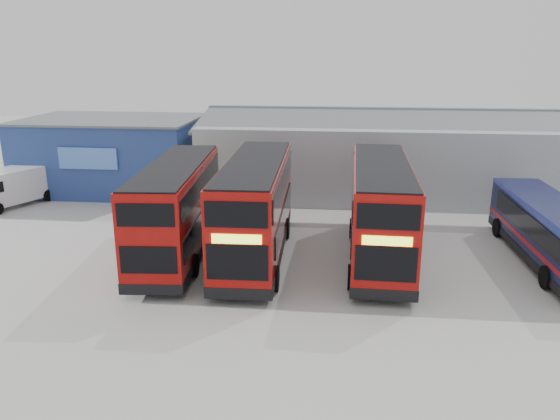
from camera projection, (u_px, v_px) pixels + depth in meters
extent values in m
plane|color=#A0A09B|center=(276.00, 307.00, 21.62)|extent=(120.00, 120.00, 0.00)
cube|color=navy|center=(114.00, 154.00, 39.55)|extent=(12.00, 8.00, 5.00)
cube|color=#585D61|center=(111.00, 119.00, 38.83)|extent=(12.30, 8.30, 0.15)
cube|color=#4E82DD|center=(88.00, 158.00, 35.50)|extent=(3.96, 0.15, 1.40)
cube|color=#949BA2|center=(419.00, 156.00, 39.14)|extent=(30.00, 12.00, 5.00)
cube|color=#585D61|center=(428.00, 122.00, 35.69)|extent=(30.50, 6.33, 1.29)
cube|color=#585D61|center=(417.00, 113.00, 41.03)|extent=(30.50, 6.33, 1.29)
cube|color=#9E0B09|center=(177.00, 208.00, 26.49)|extent=(3.40, 10.96, 4.16)
cube|color=black|center=(179.00, 244.00, 27.02)|extent=(3.45, 11.00, 0.46)
cube|color=black|center=(203.00, 220.00, 26.19)|extent=(0.77, 9.12, 0.98)
cube|color=black|center=(149.00, 219.00, 26.27)|extent=(0.77, 9.12, 0.98)
cube|color=black|center=(203.00, 183.00, 26.09)|extent=(0.85, 10.14, 0.98)
cube|color=black|center=(149.00, 182.00, 26.17)|extent=(0.85, 10.14, 0.98)
cube|color=black|center=(197.00, 191.00, 31.84)|extent=(2.31, 0.23, 1.39)
cube|color=black|center=(196.00, 160.00, 31.32)|extent=(2.31, 0.23, 0.98)
cube|color=#DBFF35|center=(197.00, 176.00, 31.59)|extent=(1.85, 0.19, 0.36)
cube|color=black|center=(148.00, 260.00, 21.46)|extent=(2.26, 0.23, 1.13)
cube|color=black|center=(145.00, 215.00, 20.94)|extent=(2.26, 0.23, 0.92)
cube|color=black|center=(175.00, 165.00, 25.89)|extent=(3.24, 10.79, 0.10)
cylinder|color=black|center=(215.00, 222.00, 30.58)|extent=(0.41, 1.09, 1.07)
cylinder|color=black|center=(171.00, 221.00, 30.66)|extent=(0.41, 1.09, 1.07)
cylinder|color=black|center=(194.00, 266.00, 24.38)|extent=(0.41, 1.09, 1.07)
cylinder|color=black|center=(139.00, 265.00, 24.45)|extent=(0.41, 1.09, 1.07)
cube|color=#9E0B09|center=(255.00, 207.00, 26.23)|extent=(3.00, 11.32, 4.34)
cube|color=black|center=(256.00, 245.00, 26.78)|extent=(3.04, 11.37, 0.48)
cube|color=black|center=(229.00, 214.00, 26.89)|extent=(0.32, 9.53, 1.02)
cube|color=black|center=(284.00, 215.00, 26.67)|extent=(0.32, 9.53, 1.02)
cube|color=black|center=(227.00, 180.00, 25.96)|extent=(0.36, 10.60, 1.02)
cube|color=black|center=(283.00, 181.00, 25.75)|extent=(0.36, 10.60, 1.02)
cube|color=black|center=(237.00, 263.00, 21.00)|extent=(2.41, 0.12, 1.45)
cube|color=black|center=(236.00, 215.00, 20.46)|extent=(2.41, 0.12, 1.02)
cube|color=#DBFF35|center=(237.00, 239.00, 20.72)|extent=(1.93, 0.10, 0.37)
cube|color=black|center=(267.00, 190.00, 31.80)|extent=(2.36, 0.12, 1.18)
cube|color=black|center=(267.00, 158.00, 31.25)|extent=(2.36, 0.12, 0.96)
cube|color=black|center=(255.00, 162.00, 25.61)|extent=(2.83, 11.16, 0.11)
cylinder|color=black|center=(214.00, 276.00, 23.15)|extent=(0.37, 1.12, 1.11)
cylinder|color=black|center=(275.00, 278.00, 22.95)|extent=(0.37, 1.12, 1.11)
cylinder|color=black|center=(239.00, 227.00, 29.60)|extent=(0.37, 1.12, 1.11)
cylinder|color=black|center=(286.00, 228.00, 29.40)|extent=(0.37, 1.12, 1.11)
cube|color=#9E0B09|center=(380.00, 209.00, 26.05)|extent=(2.88, 11.11, 4.26)
cube|color=black|center=(378.00, 247.00, 26.60)|extent=(2.93, 11.16, 0.47)
cube|color=black|center=(352.00, 215.00, 26.76)|extent=(0.27, 9.37, 1.00)
cube|color=black|center=(407.00, 217.00, 26.42)|extent=(0.27, 9.37, 1.00)
cube|color=black|center=(353.00, 182.00, 25.86)|extent=(0.29, 10.42, 1.00)
cube|color=black|center=(411.00, 183.00, 25.52)|extent=(0.29, 10.42, 1.00)
cube|color=black|center=(386.00, 264.00, 20.95)|extent=(2.37, 0.11, 1.42)
cube|color=black|center=(388.00, 217.00, 20.41)|extent=(2.37, 0.11, 1.00)
cube|color=#DBFF35|center=(387.00, 241.00, 20.67)|extent=(1.90, 0.09, 0.37)
cube|color=black|center=(376.00, 192.00, 31.50)|extent=(2.32, 0.11, 1.16)
cube|color=black|center=(377.00, 160.00, 30.96)|extent=(2.32, 0.11, 0.95)
cube|color=black|center=(383.00, 165.00, 25.44)|extent=(2.72, 10.95, 0.11)
cylinder|color=black|center=(352.00, 277.00, 23.11)|extent=(0.36, 1.10, 1.10)
cylinder|color=black|center=(412.00, 280.00, 22.79)|extent=(0.36, 1.10, 1.10)
cylinder|color=black|center=(353.00, 228.00, 29.42)|extent=(0.36, 1.10, 1.10)
cylinder|color=black|center=(400.00, 230.00, 29.10)|extent=(0.36, 1.10, 1.10)
cube|color=#0D173A|center=(550.00, 231.00, 25.66)|extent=(2.76, 10.76, 2.58)
cube|color=black|center=(547.00, 253.00, 25.98)|extent=(2.80, 10.80, 0.39)
cube|color=maroon|center=(549.00, 240.00, 25.79)|extent=(2.79, 10.79, 0.24)
cube|color=black|center=(527.00, 223.00, 25.36)|extent=(0.33, 8.94, 0.92)
cube|color=black|center=(513.00, 197.00, 30.74)|extent=(2.19, 0.12, 1.26)
cylinder|color=black|center=(542.00, 229.00, 29.52)|extent=(0.34, 1.02, 1.01)
cylinder|color=black|center=(498.00, 227.00, 29.69)|extent=(0.34, 1.02, 1.01)
cylinder|color=black|center=(546.00, 277.00, 23.19)|extent=(0.34, 1.02, 1.01)
cube|color=silver|center=(11.00, 185.00, 35.34)|extent=(4.18, 5.88, 2.08)
cylinder|color=black|center=(28.00, 191.00, 37.66)|extent=(0.55, 0.83, 0.79)
cylinder|color=black|center=(48.00, 195.00, 36.66)|extent=(0.55, 0.83, 0.79)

